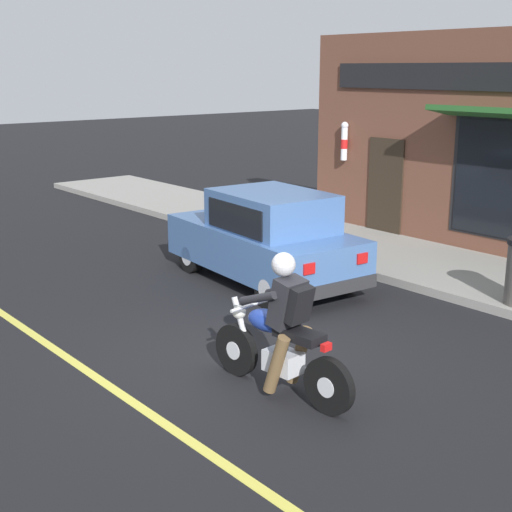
# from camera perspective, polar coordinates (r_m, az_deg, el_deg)

# --- Properties ---
(ground_plane) EXTENTS (80.00, 80.00, 0.00)m
(ground_plane) POSITION_cam_1_polar(r_m,az_deg,el_deg) (8.94, 0.18, -8.27)
(ground_plane) COLOR black
(sidewalk_curb) EXTENTS (2.60, 22.00, 0.14)m
(sidewalk_curb) POSITION_cam_1_polar(r_m,az_deg,el_deg) (14.29, 7.81, 0.77)
(sidewalk_curb) COLOR gray
(sidewalk_curb) RESTS_ON ground
(lane_stripe) EXTENTS (0.12, 19.80, 0.01)m
(lane_stripe) POSITION_cam_1_polar(r_m,az_deg,el_deg) (10.52, -18.24, -5.39)
(lane_stripe) COLOR #D1C64C
(lane_stripe) RESTS_ON ground
(storefront_building) EXTENTS (1.25, 9.06, 4.20)m
(storefront_building) POSITION_cam_1_polar(r_m,az_deg,el_deg) (13.86, 19.25, 8.21)
(storefront_building) COLOR brown
(storefront_building) RESTS_ON ground
(motorcycle_with_rider) EXTENTS (0.60, 2.02, 1.62)m
(motorcycle_with_rider) POSITION_cam_1_polar(r_m,az_deg,el_deg) (7.81, 2.07, -6.41)
(motorcycle_with_rider) COLOR black
(motorcycle_with_rider) RESTS_ON ground
(car_hatchback) EXTENTS (1.98, 3.92, 1.57)m
(car_hatchback) POSITION_cam_1_polar(r_m,az_deg,el_deg) (11.83, 0.77, 1.43)
(car_hatchback) COLOR black
(car_hatchback) RESTS_ON ground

